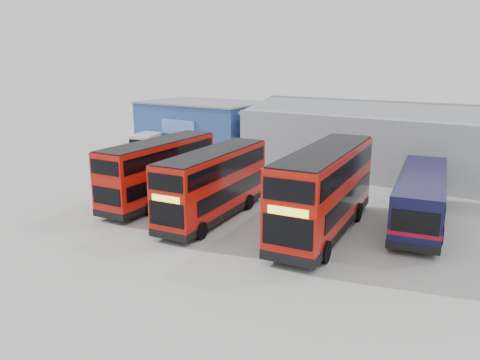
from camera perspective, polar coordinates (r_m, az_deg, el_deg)
ground_plane at (r=26.77m, az=-3.74°, el=-5.71°), size 120.00×120.00×0.00m
office_block at (r=48.39m, az=-4.39°, el=6.51°), size 12.30×8.32×5.12m
maintenance_shed at (r=41.25m, az=22.68°, el=4.10°), size 30.50×12.00×5.89m
double_decker_left at (r=31.17m, az=-9.78°, el=0.97°), size 3.12×9.95×4.15m
double_decker_centre at (r=27.66m, az=-3.20°, el=-0.60°), size 3.37×9.89×4.10m
double_decker_right at (r=25.57m, az=10.25°, el=-1.41°), size 3.85×11.26×4.67m
single_decker_blue at (r=28.77m, az=21.15°, el=-2.17°), size 4.28×11.15×2.96m
panel_van at (r=47.15m, az=-10.71°, el=4.51°), size 3.43×5.63×2.31m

